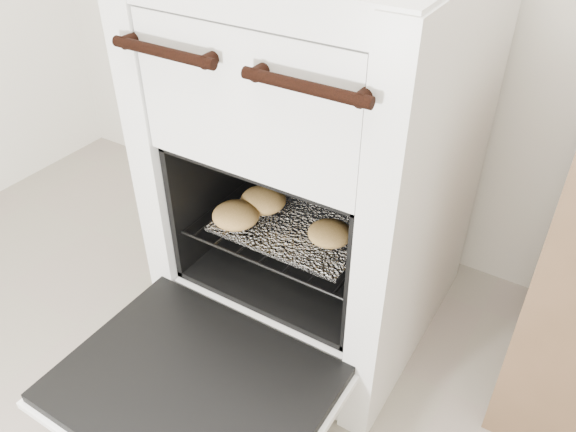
% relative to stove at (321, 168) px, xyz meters
% --- Properties ---
extents(stove, '(0.65, 0.73, 1.00)m').
position_rel_stove_xyz_m(stove, '(0.00, 0.00, 0.00)').
color(stove, white).
rests_on(stove, ground).
extents(oven_door, '(0.59, 0.46, 0.04)m').
position_rel_stove_xyz_m(oven_door, '(0.00, -0.55, -0.27)').
color(oven_door, black).
rests_on(oven_door, stove).
extents(oven_rack, '(0.48, 0.46, 0.01)m').
position_rel_stove_xyz_m(oven_rack, '(0.00, -0.07, -0.11)').
color(oven_rack, black).
rests_on(oven_rack, stove).
extents(foil_sheet, '(0.37, 0.33, 0.01)m').
position_rel_stove_xyz_m(foil_sheet, '(0.00, -0.09, -0.11)').
color(foil_sheet, white).
rests_on(foil_sheet, oven_rack).
extents(baked_rolls, '(0.38, 0.24, 0.06)m').
position_rel_stove_xyz_m(baked_rolls, '(-0.06, -0.15, -0.08)').
color(baked_rolls, tan).
rests_on(baked_rolls, foil_sheet).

